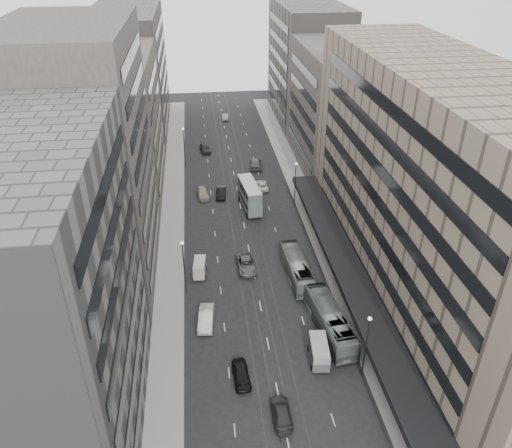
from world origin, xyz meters
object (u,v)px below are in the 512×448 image
sedan_0 (241,374)px  panel_van (200,267)px  vw_microbus (319,351)px  pedestrian (417,442)px  bus_near (330,320)px  bus_far (297,268)px  double_decker (250,195)px  sedan_2 (246,264)px  sedan_1 (206,318)px

sedan_0 → panel_van: bearing=98.1°
panel_van → vw_microbus: bearing=-48.4°
sedan_0 → pedestrian: 18.90m
panel_van → bus_near: bearing=-35.7°
bus_far → double_decker: (-4.30, 21.13, 1.03)m
bus_far → double_decker: 21.59m
bus_near → panel_van: 20.72m
double_decker → sedan_2: 18.47m
bus_far → pedestrian: (6.00, -28.43, -0.54)m
double_decker → vw_microbus: (3.78, -37.13, -1.23)m
sedan_1 → pedestrian: bearing=-40.7°
bus_near → sedan_2: bus_near is taller
double_decker → vw_microbus: 37.34m
bus_near → sedan_1: 15.38m
sedan_0 → double_decker: bearing=79.0°
panel_van → sedan_1: (0.49, -10.44, -0.41)m
bus_near → sedan_0: 13.17m
bus_far → double_decker: bearing=-81.2°
sedan_0 → sedan_1: bearing=106.7°
bus_near → sedan_1: bearing=-18.7°
sedan_1 → vw_microbus: bearing=-25.9°
bus_far → vw_microbus: size_ratio=2.37×
vw_microbus → double_decker: bearing=101.6°
bus_near → vw_microbus: (-2.39, -4.53, -0.32)m
double_decker → sedan_1: bearing=-113.5°
vw_microbus → sedan_2: (-6.33, 18.93, -0.59)m
vw_microbus → sedan_1: (-12.61, 7.84, -0.53)m
bus_far → pedestrian: bearing=99.2°
panel_van → sedan_1: panel_van is taller
bus_near → sedan_1: bus_near is taller
bus_near → panel_van: bearing=-47.8°
double_decker → panel_van: bearing=-123.0°
double_decker → pedestrian: size_ratio=5.15×
panel_van → sedan_1: bearing=-81.4°
double_decker → sedan_0: size_ratio=2.03×
vw_microbus → sedan_2: vw_microbus is taller
panel_van → pedestrian: panel_van is taller
bus_near → vw_microbus: bus_near is taller
vw_microbus → sedan_1: bearing=153.9°
bus_far → vw_microbus: 16.00m
panel_van → sedan_0: size_ratio=0.85×
panel_van → double_decker: bearing=69.6°
bus_far → panel_van: bus_far is taller
vw_microbus → panel_van: vw_microbus is taller
bus_near → sedan_2: 16.86m
sedan_1 → sedan_0: bearing=-64.2°
vw_microbus → sedan_0: bearing=-162.9°
bus_far → pedestrian: bus_far is taller
bus_far → pedestrian: 29.06m
bus_far → sedan_0: bus_far is taller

